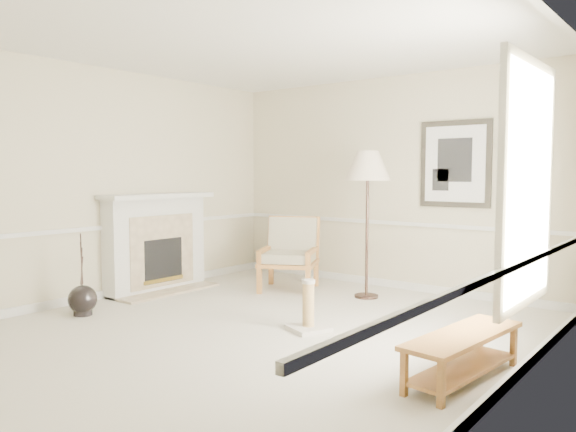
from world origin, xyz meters
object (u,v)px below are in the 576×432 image
Objects in this scene: floor_vase at (83,300)px; scratching_post at (308,315)px; bench at (463,349)px; floor_lamp at (368,170)px; armchair at (290,250)px.

scratching_post is (2.34, 1.06, -0.01)m from floor_vase.
bench is at bearing -11.99° from scratching_post.
scratching_post reaches higher than bench.
floor_vase reaches higher than bench.
floor_lamp is at bearing 100.28° from scratching_post.
scratching_post is (1.42, -1.53, -0.36)m from armchair.
floor_lamp is 1.41× the size of bench.
floor_lamp is at bearing -18.56° from armchair.
scratching_post is (0.30, -1.68, -1.46)m from floor_lamp.
bench is (2.04, -2.05, -1.38)m from floor_lamp.
floor_lamp is 3.20m from bench.
floor_lamp reaches higher than bench.
floor_vase is 4.13m from bench.
floor_vase is 3.71m from floor_lamp.
armchair is 1.57m from floor_lamp.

